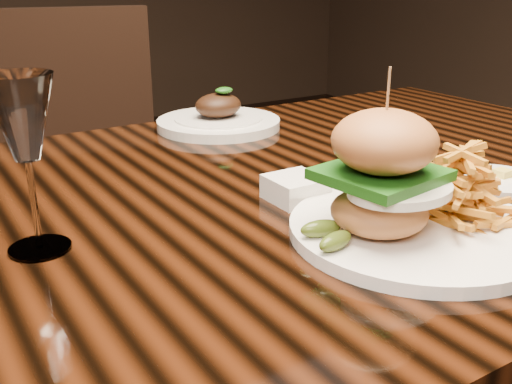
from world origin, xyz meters
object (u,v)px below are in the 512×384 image
burger_plate (419,192)px  wine_glass (23,124)px  far_dish (219,120)px  chair_far (82,167)px  dining_table (239,241)px

burger_plate → wine_glass: bearing=156.3°
wine_glass → far_dish: wine_glass is taller
wine_glass → chair_far: 1.04m
dining_table → far_dish: size_ratio=6.64×
burger_plate → chair_far: 1.16m
burger_plate → chair_far: same height
burger_plate → chair_far: size_ratio=0.31×
chair_far → far_dish: bearing=-68.3°
far_dish → wine_glass: bearing=-139.3°
wine_glass → dining_table: bearing=8.2°
dining_table → chair_far: (0.03, 0.89, -0.13)m
burger_plate → dining_table: bearing=116.3°
dining_table → far_dish: far_dish is taller
dining_table → chair_far: chair_far is taller
burger_plate → chair_far: bearing=97.3°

